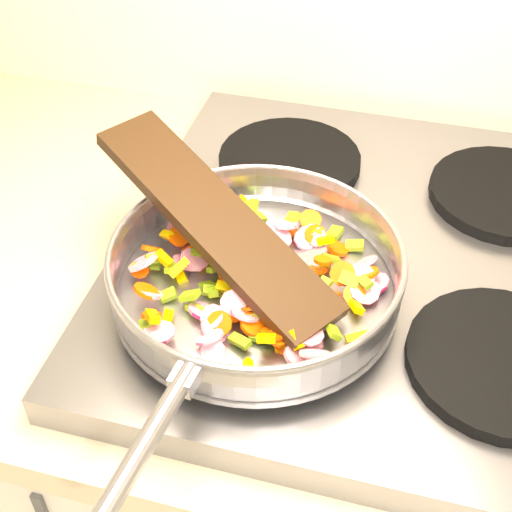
# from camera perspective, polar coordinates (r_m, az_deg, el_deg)

# --- Properties ---
(cooktop) EXTENTS (0.60, 0.60, 0.04)m
(cooktop) POSITION_cam_1_polar(r_m,az_deg,el_deg) (0.86, 9.65, -0.57)
(cooktop) COLOR #939399
(cooktop) RESTS_ON counter_top
(grate_fl) EXTENTS (0.19, 0.19, 0.02)m
(grate_fl) POSITION_cam_1_polar(r_m,az_deg,el_deg) (0.76, -2.09, -4.16)
(grate_fl) COLOR black
(grate_fl) RESTS_ON cooktop
(grate_fr) EXTENTS (0.19, 0.19, 0.02)m
(grate_fr) POSITION_cam_1_polar(r_m,az_deg,el_deg) (0.75, 19.10, -7.99)
(grate_fr) COLOR black
(grate_fr) RESTS_ON cooktop
(grate_bl) EXTENTS (0.19, 0.19, 0.02)m
(grate_bl) POSITION_cam_1_polar(r_m,az_deg,el_deg) (0.96, 2.70, 7.65)
(grate_bl) COLOR black
(grate_bl) RESTS_ON cooktop
(grate_br) EXTENTS (0.19, 0.19, 0.02)m
(grate_br) POSITION_cam_1_polar(r_m,az_deg,el_deg) (0.96, 19.31, 4.73)
(grate_br) COLOR black
(grate_br) RESTS_ON cooktop
(saute_pan) EXTENTS (0.35, 0.51, 0.06)m
(saute_pan) POSITION_cam_1_polar(r_m,az_deg,el_deg) (0.74, -0.07, -1.19)
(saute_pan) COLOR #9E9EA5
(saute_pan) RESTS_ON grate_fl
(vegetable_heap) EXTENTS (0.28, 0.27, 0.05)m
(vegetable_heap) POSITION_cam_1_polar(r_m,az_deg,el_deg) (0.75, -0.26, -1.54)
(vegetable_heap) COLOR #E64902
(vegetable_heap) RESTS_ON saute_pan
(wooden_spatula) EXTENTS (0.31, 0.24, 0.09)m
(wooden_spatula) POSITION_cam_1_polar(r_m,az_deg,el_deg) (0.75, -3.28, 2.88)
(wooden_spatula) COLOR black
(wooden_spatula) RESTS_ON saute_pan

